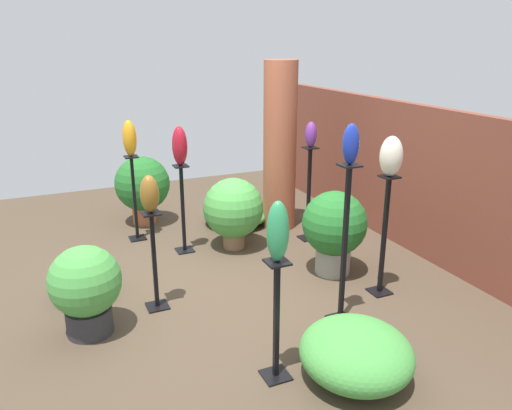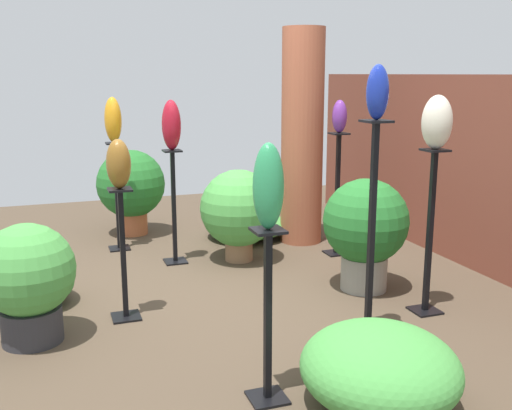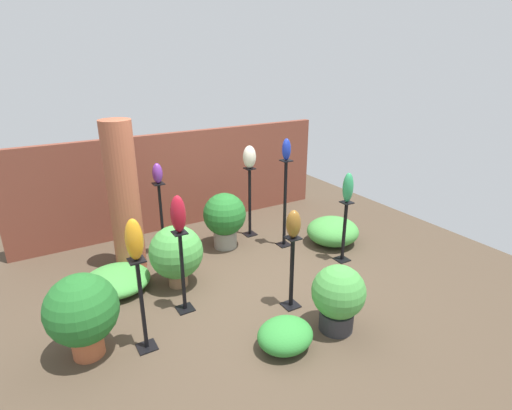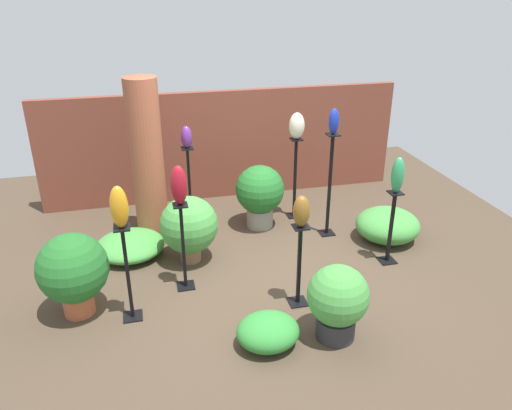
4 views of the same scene
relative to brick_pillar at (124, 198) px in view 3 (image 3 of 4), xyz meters
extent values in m
plane|color=#4C3D2D|center=(1.21, -1.23, -1.08)|extent=(8.00, 8.00, 0.00)
cube|color=brown|center=(1.21, 1.12, -0.23)|extent=(5.60, 0.12, 1.71)
cylinder|color=#9E5138|center=(0.00, 0.00, 0.00)|extent=(0.42, 0.42, 2.16)
cube|color=black|center=(2.81, -1.42, -1.07)|extent=(0.20, 0.20, 0.01)
cube|color=black|center=(2.81, -1.42, -0.61)|extent=(0.04, 0.04, 0.95)
cube|color=black|center=(2.81, -1.42, -0.14)|extent=(0.16, 0.16, 0.01)
cube|color=black|center=(0.29, -1.39, -1.07)|extent=(0.20, 0.20, 0.01)
cube|color=black|center=(0.29, -1.39, -0.56)|extent=(0.04, 0.04, 1.05)
cube|color=black|center=(0.29, -1.39, -0.04)|extent=(0.16, 0.16, 0.02)
cube|color=black|center=(0.54, 0.14, -1.07)|extent=(0.20, 0.20, 0.01)
cube|color=black|center=(0.54, 0.14, -0.49)|extent=(0.04, 0.04, 1.17)
cube|color=black|center=(0.54, 0.14, 0.09)|extent=(0.16, 0.16, 0.02)
cube|color=black|center=(2.06, 0.10, -1.07)|extent=(0.20, 0.20, 0.01)
cube|color=black|center=(2.06, 0.10, -0.48)|extent=(0.04, 0.04, 1.20)
cube|color=black|center=(2.06, 0.10, 0.11)|extent=(0.16, 0.16, 0.02)
cube|color=black|center=(1.45, -1.99, -1.07)|extent=(0.20, 0.20, 0.01)
cube|color=black|center=(1.45, -1.99, -0.61)|extent=(0.04, 0.04, 0.94)
cube|color=black|center=(1.45, -1.99, -0.14)|extent=(0.16, 0.16, 0.01)
cube|color=black|center=(-0.32, -1.83, -1.07)|extent=(0.20, 0.20, 0.01)
cube|color=black|center=(-0.32, -1.83, -0.55)|extent=(0.04, 0.04, 1.07)
cube|color=black|center=(-0.32, -1.83, -0.02)|extent=(0.16, 0.16, 0.02)
cube|color=black|center=(2.34, -0.54, -1.07)|extent=(0.20, 0.20, 0.01)
cube|color=black|center=(2.34, -0.54, -0.36)|extent=(0.04, 0.04, 1.44)
cube|color=black|center=(2.34, -0.54, 0.35)|extent=(0.16, 0.16, 0.02)
ellipsoid|color=#2D9356|center=(2.81, -1.42, 0.09)|extent=(0.15, 0.16, 0.44)
ellipsoid|color=maroon|center=(0.29, -1.39, 0.19)|extent=(0.18, 0.17, 0.44)
ellipsoid|color=#6B2D8C|center=(0.54, 0.14, 0.25)|extent=(0.15, 0.14, 0.30)
ellipsoid|color=beige|center=(2.06, 0.10, 0.31)|extent=(0.22, 0.20, 0.37)
ellipsoid|color=brown|center=(1.45, -1.99, 0.03)|extent=(0.17, 0.17, 0.34)
ellipsoid|color=orange|center=(-0.32, -1.83, 0.20)|extent=(0.17, 0.16, 0.43)
ellipsoid|color=#192D9E|center=(2.34, -0.54, 0.52)|extent=(0.13, 0.14, 0.33)
cylinder|color=#936B4C|center=(0.42, -0.81, -0.98)|extent=(0.26, 0.26, 0.19)
sphere|color=#479942|center=(0.42, -0.81, -0.58)|extent=(0.71, 0.71, 0.71)
cylinder|color=#2D2D33|center=(1.64, -2.62, -0.96)|extent=(0.39, 0.39, 0.23)
sphere|color=#479942|center=(1.64, -2.62, -0.59)|extent=(0.60, 0.60, 0.60)
cylinder|color=gray|center=(1.49, -0.10, -0.94)|extent=(0.37, 0.37, 0.28)
sphere|color=#236B28|center=(1.49, -0.10, -0.51)|extent=(0.68, 0.68, 0.68)
cylinder|color=#B25B38|center=(-0.86, -1.62, -0.96)|extent=(0.32, 0.32, 0.24)
sphere|color=#236B28|center=(-0.86, -1.62, -0.52)|extent=(0.73, 0.73, 0.73)
ellipsoid|color=#479942|center=(3.07, -0.89, -0.86)|extent=(0.86, 0.83, 0.43)
ellipsoid|color=#479942|center=(-0.32, -0.49, -0.95)|extent=(0.87, 0.87, 0.26)
ellipsoid|color=#338C38|center=(0.95, -2.59, -0.92)|extent=(0.62, 0.54, 0.32)
camera|label=1|loc=(5.62, -2.83, 1.33)|focal=35.00mm
camera|label=2|loc=(5.55, -2.45, 0.63)|focal=42.00mm
camera|label=3|loc=(-1.08, -5.40, 1.87)|focal=28.00mm
camera|label=4|loc=(-0.06, -6.30, 2.20)|focal=35.00mm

